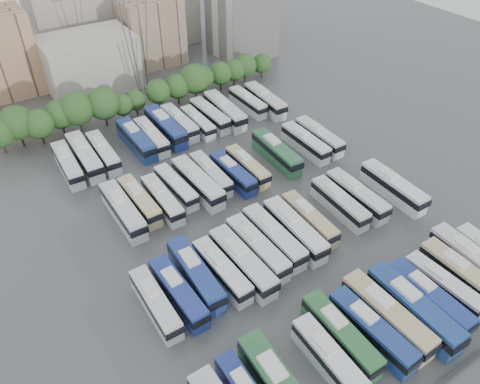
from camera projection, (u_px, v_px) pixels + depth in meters
ground at (262, 221)px, 73.23m from camera, size 220.00×220.00×0.00m
tree_line at (133, 96)px, 96.61m from camera, size 64.43×8.12×8.42m
city_buildings at (66, 39)px, 112.24m from camera, size 102.00×35.00×20.00m
apartment_tower at (242, 3)px, 117.57m from camera, size 14.00×14.00×26.00m
electricity_pylon at (132, 11)px, 95.19m from camera, size 9.00×6.91×33.83m
bus_r0_s4 at (331, 361)px, 52.30m from camera, size 2.89×11.90×3.71m
bus_r0_s5 at (341, 335)px, 54.96m from camera, size 2.94×12.13×3.79m
bus_r0_s6 at (372, 330)px, 55.40m from camera, size 3.18×12.38×3.85m
bus_r0_s7 at (387, 315)px, 56.90m from camera, size 3.15×13.28×4.15m
bus_r0_s8 at (413, 308)px, 57.61m from camera, size 3.20×13.68×4.28m
bus_r0_s9 at (429, 298)px, 59.11m from camera, size 2.75×12.29×3.85m
bus_r0_s10 at (443, 285)px, 60.97m from camera, size 2.93×11.22×3.49m
bus_r0_s11 at (462, 275)px, 62.00m from camera, size 2.77×12.53×3.93m
bus_r0_s12 at (472, 261)px, 63.94m from camera, size 3.48×13.11×4.07m
bus_r1_s0 at (156, 303)px, 58.67m from camera, size 2.55×11.31×3.54m
bus_r1_s1 at (178, 292)px, 59.89m from camera, size 2.96×11.94×3.72m
bus_r1_s2 at (195, 274)px, 62.15m from camera, size 3.23×12.75×3.97m
bus_r1_s3 at (222, 271)px, 62.84m from camera, size 2.94×11.69×3.64m
bus_r1_s4 at (243, 262)px, 63.73m from camera, size 3.14×13.10×4.09m
bus_r1_s5 at (257, 248)px, 65.97m from camera, size 2.93×12.56×3.93m
bus_r1_s6 at (274, 237)px, 67.68m from camera, size 2.81×12.67×3.97m
bus_r1_s7 at (295, 230)px, 68.82m from camera, size 3.25×13.01×4.05m
bus_r1_s8 at (309, 219)px, 70.95m from camera, size 2.96×11.64×3.63m
bus_r1_s10 at (340, 203)px, 73.87m from camera, size 3.09×11.93×3.71m
bus_r1_s11 at (357, 195)px, 75.20m from camera, size 2.78×12.39×3.88m
bus_r1_s13 at (393, 187)px, 76.85m from camera, size 3.14×12.92×4.03m
bus_r2_s1 at (123, 210)px, 72.19m from camera, size 2.87×12.94×4.06m
bus_r2_s2 at (140, 201)px, 74.33m from camera, size 2.86×11.76×3.67m
bus_r2_s3 at (162, 199)px, 74.64m from camera, size 2.59×11.47×3.59m
bus_r2_s4 at (176, 187)px, 77.30m from camera, size 2.91×11.18×3.48m
bus_r2_s5 at (198, 182)px, 77.71m from camera, size 3.30×13.18×4.11m
bus_r2_s6 at (211, 174)px, 80.01m from camera, size 2.70×11.46×3.58m
bus_r2_s7 at (233, 173)px, 80.21m from camera, size 2.82×11.50×3.59m
bus_r2_s8 at (247, 166)px, 81.78m from camera, size 2.55×11.22×3.51m
bus_r2_s10 at (276, 152)px, 84.88m from camera, size 3.39×13.02×4.05m
bus_r2_s12 at (305, 142)px, 87.62m from camera, size 2.72×11.99×3.75m
bus_r2_s13 at (319, 136)px, 89.26m from camera, size 2.81×12.09×3.78m
bus_r3_s0 at (68, 164)px, 82.00m from camera, size 3.07×12.31×3.84m
bus_r3_s1 at (85, 156)px, 83.70m from camera, size 3.11×13.45×4.21m
bus_r3_s2 at (103, 152)px, 84.99m from camera, size 2.84×12.05×3.77m
bus_r3_s4 at (136, 139)px, 88.21m from camera, size 2.99×13.00×4.07m
bus_r3_s5 at (152, 137)px, 89.31m from camera, size 2.74×11.79×3.69m
bus_r3_s6 at (165, 127)px, 91.56m from camera, size 3.05×13.71×4.30m
bus_r3_s7 at (179, 122)px, 93.35m from camera, size 2.75×12.14×3.80m
bus_r3_s8 at (198, 122)px, 93.76m from camera, size 2.48×10.91×3.42m
bus_r3_s9 at (210, 115)px, 95.62m from camera, size 3.01×12.26×3.83m
bus_r3_s10 at (225, 111)px, 96.67m from camera, size 3.55×13.76×4.28m
bus_r3_s12 at (248, 102)px, 100.32m from camera, size 2.60×11.47×3.59m
bus_r3_s13 at (265, 100)px, 100.43m from camera, size 3.51×13.19×4.10m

